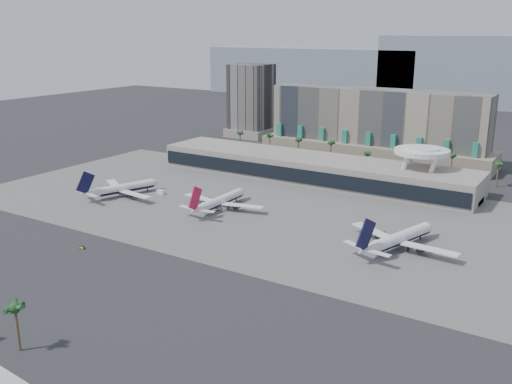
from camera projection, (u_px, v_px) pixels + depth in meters
The scene contains 15 objects.
ground at pixel (176, 243), 209.79m from camera, with size 900.00×900.00×0.00m, color #232326.
apron_pad at pixel (256, 206), 254.55m from camera, with size 260.00×130.00×0.06m, color #5B5B59.
mountain_ridge at pixel (500, 77), 569.95m from camera, with size 680.00×60.00×70.00m.
hotel at pixel (376, 132), 342.05m from camera, with size 140.00×30.00×42.00m.
office_tower at pixel (251, 105), 414.94m from camera, with size 30.00×30.00×52.00m.
terminal at pixel (312, 167), 297.42m from camera, with size 170.00×32.50×14.50m.
saucer_structure at pixel (422, 155), 271.01m from camera, with size 26.00×26.00×21.89m.
palm_row at pixel (351, 150), 321.37m from camera, with size 157.80×2.80×13.10m.
airliner_left at pixel (123, 188), 268.85m from camera, with size 39.56×40.88×14.72m.
airliner_centre at pixel (220, 201), 249.15m from camera, with size 41.12×42.29×14.61m.
airliner_right at pixel (399, 238), 203.35m from camera, with size 43.31×44.86×15.93m.
service_vehicle_a at pixel (161, 192), 272.11m from camera, with size 4.03×1.97×1.97m, color white.
service_vehicle_b at pixel (223, 208), 247.87m from camera, with size 3.93×2.25×2.02m, color silver.
taxiway_sign at pixel (82, 247), 204.20m from camera, with size 2.44×0.73×1.10m.
near_palm_b at pixel (16, 313), 136.98m from camera, with size 6.00×6.00×12.88m.
Camera 1 is at (129.48, -150.77, 75.71)m, focal length 40.00 mm.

